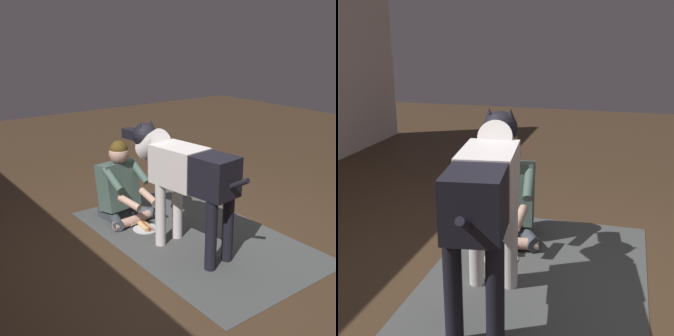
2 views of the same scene
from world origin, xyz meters
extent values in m
plane|color=#3F2D1D|center=(0.00, 0.00, 0.00)|extent=(13.88, 13.88, 0.00)
cube|color=#454746|center=(0.03, -0.02, 0.00)|extent=(2.45, 1.47, 0.01)
cube|color=#394048|center=(0.90, 0.34, 0.06)|extent=(0.28, 0.37, 0.12)
cylinder|color=#394048|center=(0.76, 0.16, 0.07)|extent=(0.40, 0.31, 0.11)
cylinder|color=tan|center=(0.60, 0.21, 0.06)|extent=(0.16, 0.37, 0.09)
cylinder|color=#394048|center=(0.72, 0.47, 0.07)|extent=(0.41, 0.23, 0.11)
cylinder|color=tan|center=(0.58, 0.38, 0.06)|extent=(0.11, 0.36, 0.09)
cube|color=#445C52|center=(0.86, 0.33, 0.37)|extent=(0.33, 0.43, 0.52)
cylinder|color=#445C52|center=(0.74, 0.14, 0.51)|extent=(0.30, 0.12, 0.24)
cylinder|color=tan|center=(0.54, 0.16, 0.30)|extent=(0.27, 0.08, 0.12)
cylinder|color=#445C52|center=(0.70, 0.49, 0.51)|extent=(0.30, 0.12, 0.24)
cylinder|color=tan|center=(0.51, 0.41, 0.30)|extent=(0.28, 0.14, 0.12)
sphere|color=tan|center=(0.83, 0.33, 0.73)|extent=(0.21, 0.21, 0.21)
sphere|color=#4D3B13|center=(0.83, 0.33, 0.76)|extent=(0.19, 0.19, 0.19)
cylinder|color=silver|center=(0.07, 0.34, 0.31)|extent=(0.10, 0.10, 0.61)
cylinder|color=silver|center=(0.10, 0.12, 0.31)|extent=(0.10, 0.10, 0.61)
cylinder|color=black|center=(-0.54, 0.26, 0.31)|extent=(0.10, 0.10, 0.61)
cylinder|color=black|center=(-0.51, 0.04, 0.31)|extent=(0.10, 0.10, 0.61)
cube|color=silver|center=(-0.04, 0.22, 0.79)|extent=(0.52, 0.38, 0.36)
cube|color=black|center=(-0.41, 0.17, 0.79)|extent=(0.46, 0.35, 0.34)
cylinder|color=silver|center=(0.30, 0.26, 0.92)|extent=(0.38, 0.26, 0.33)
sphere|color=black|center=(0.42, 0.28, 0.99)|extent=(0.24, 0.24, 0.24)
cube|color=black|center=(0.62, 0.30, 0.97)|extent=(0.19, 0.13, 0.09)
cone|color=black|center=(0.40, 0.34, 1.08)|extent=(0.09, 0.09, 0.11)
cone|color=black|center=(0.42, 0.20, 1.08)|extent=(0.09, 0.09, 0.11)
cylinder|color=black|center=(-0.63, 0.14, 0.75)|extent=(0.32, 0.08, 0.21)
cylinder|color=silver|center=(0.43, 0.28, 0.01)|extent=(0.26, 0.26, 0.01)
cylinder|color=#DAB571|center=(0.43, 0.26, 0.04)|extent=(0.20, 0.08, 0.05)
cylinder|color=#DAB571|center=(0.44, 0.30, 0.04)|extent=(0.20, 0.08, 0.05)
cylinder|color=#B2472F|center=(0.43, 0.28, 0.04)|extent=(0.20, 0.07, 0.04)
camera|label=1|loc=(-2.92, 2.48, 1.94)|focal=46.22mm
camera|label=2|loc=(-2.49, -0.55, 1.64)|focal=49.29mm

